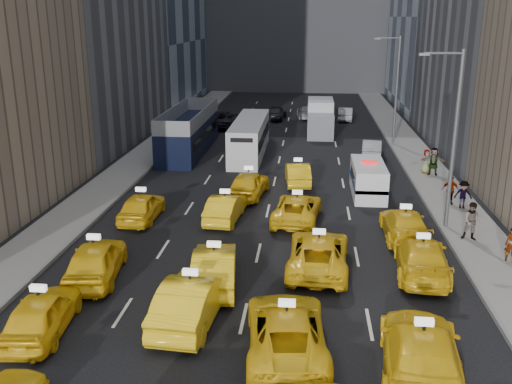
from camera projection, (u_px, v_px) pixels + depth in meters
ground at (237, 349)px, 18.73m from camera, size 160.00×160.00×0.00m
sidewalk_west at (141, 159)px, 43.43m from camera, size 3.00×90.00×0.15m
sidewalk_east at (422, 165)px, 41.56m from camera, size 3.00×90.00×0.15m
curb_west at (160, 159)px, 43.30m from camera, size 0.15×90.00×0.18m
curb_east at (402, 165)px, 41.69m from camera, size 0.15×90.00×0.18m
streetlight_near at (452, 135)px, 27.88m from camera, size 2.15×0.22×9.00m
streetlight_far at (395, 87)px, 46.91m from camera, size 2.15×0.22×9.00m
taxi_4 at (41, 314)px, 19.46m from camera, size 2.15×4.51×1.49m
taxi_5 at (191, 299)px, 20.25m from camera, size 2.18×5.21×1.68m
taxi_6 at (287, 330)px, 18.41m from camera, size 2.97×5.65×1.51m
taxi_7 at (421, 353)px, 17.01m from camera, size 2.92×5.97×1.67m
taxi_8 at (96, 260)px, 23.54m from camera, size 2.52×5.00×1.63m
taxi_9 at (214, 267)px, 22.93m from camera, size 2.23×4.96×1.58m
taxi_10 at (318, 253)px, 24.45m from camera, size 2.77×5.55×1.51m
taxi_11 at (422, 257)px, 23.98m from camera, size 2.54×5.35×1.51m
taxi_12 at (142, 206)px, 30.45m from camera, size 1.79×4.35×1.48m
taxi_13 at (225, 208)px, 30.36m from camera, size 1.84×4.38×1.41m
taxi_14 at (297, 209)px, 30.28m from camera, size 2.76×5.16×1.38m
taxi_15 at (405, 225)px, 27.83m from camera, size 2.03×4.98×1.44m
taxi_16 at (249, 184)px, 34.38m from camera, size 2.43×4.80×1.57m
taxi_17 at (298, 173)px, 37.02m from camera, size 1.87×4.38×1.40m
nypd_van at (368, 180)px, 34.70m from camera, size 2.50×5.11×2.11m
double_decker at (189, 131)px, 45.52m from camera, size 4.22×12.29×3.50m
city_bus at (250, 137)px, 44.69m from camera, size 2.65×10.87×2.79m
box_truck at (320, 118)px, 52.55m from camera, size 2.35×6.76×3.09m
misc_car_0 at (372, 148)px, 44.27m from camera, size 1.86×4.21×1.35m
misc_car_1 at (223, 119)px, 56.03m from camera, size 2.82×5.81×1.59m
misc_car_2 at (307, 112)px, 60.85m from camera, size 2.36×4.97×1.40m
misc_car_3 at (276, 113)px, 60.13m from camera, size 2.18×4.50×1.48m
misc_car_4 at (345, 114)px, 59.81m from camera, size 1.75×4.27×1.38m
pedestrian_0 at (512, 245)px, 24.85m from camera, size 0.66×0.54×1.55m
pedestrian_1 at (472, 221)px, 27.22m from camera, size 1.00×0.69×1.88m
pedestrian_2 at (463, 195)px, 31.80m from camera, size 1.04×0.48×1.58m
pedestrian_3 at (450, 190)px, 32.51m from camera, size 0.99×0.47×1.66m
pedestrian_4 at (426, 161)px, 39.06m from camera, size 0.86×0.54×1.65m
pedestrian_5 at (434, 161)px, 38.52m from camera, size 1.81×0.97×1.88m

